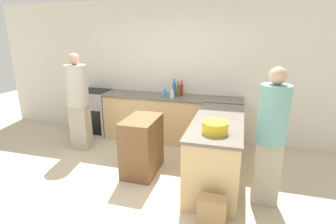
{
  "coord_description": "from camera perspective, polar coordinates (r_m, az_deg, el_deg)",
  "views": [
    {
      "loc": [
        1.27,
        -2.84,
        2.07
      ],
      "look_at": [
        0.27,
        0.7,
        0.97
      ],
      "focal_mm": 28.0,
      "sensor_mm": 36.0,
      "label": 1
    }
  ],
  "objects": [
    {
      "name": "ground_plane",
      "position": [
        3.73,
        -7.26,
        -17.12
      ],
      "size": [
        14.0,
        14.0,
        0.0
      ],
      "primitive_type": "plane",
      "color": "beige"
    },
    {
      "name": "wall_back",
      "position": [
        5.27,
        1.74,
        8.82
      ],
      "size": [
        8.0,
        0.06,
        2.7
      ],
      "color": "silver",
      "rests_on": "ground_plane"
    },
    {
      "name": "counter_back",
      "position": [
        5.16,
        0.77,
        -1.47
      ],
      "size": [
        2.7,
        0.62,
        0.92
      ],
      "color": "#D6B27A",
      "rests_on": "ground_plane"
    },
    {
      "name": "counter_peninsula",
      "position": [
        3.89,
        10.58,
        -8.0
      ],
      "size": [
        0.69,
        1.84,
        0.92
      ],
      "color": "#D6B27A",
      "rests_on": "ground_plane"
    },
    {
      "name": "range_oven",
      "position": [
        5.81,
        -15.42,
        0.01
      ],
      "size": [
        0.64,
        0.6,
        0.93
      ],
      "color": "#ADADB2",
      "rests_on": "ground_plane"
    },
    {
      "name": "island_table",
      "position": [
        4.04,
        -5.66,
        -7.27
      ],
      "size": [
        0.46,
        0.74,
        0.87
      ],
      "color": "brown",
      "rests_on": "ground_plane"
    },
    {
      "name": "mixing_bowl",
      "position": [
        3.2,
        10.22,
        -3.29
      ],
      "size": [
        0.31,
        0.31,
        0.14
      ],
      "color": "yellow",
      "rests_on": "counter_peninsula"
    },
    {
      "name": "water_bottle_blue",
      "position": [
        5.12,
        1.38,
        5.15
      ],
      "size": [
        0.07,
        0.07,
        0.32
      ],
      "color": "#386BB7",
      "rests_on": "counter_back"
    },
    {
      "name": "olive_oil_bottle",
      "position": [
        4.99,
        2.2,
        4.73
      ],
      "size": [
        0.06,
        0.06,
        0.29
      ],
      "color": "#475B1E",
      "rests_on": "counter_back"
    },
    {
      "name": "hot_sauce_bottle",
      "position": [
        5.08,
        2.99,
        4.91
      ],
      "size": [
        0.06,
        0.06,
        0.29
      ],
      "color": "red",
      "rests_on": "counter_back"
    },
    {
      "name": "vinegar_bottle_clear",
      "position": [
        4.86,
        0.9,
        3.88
      ],
      "size": [
        0.08,
        0.08,
        0.18
      ],
      "color": "silver",
      "rests_on": "counter_back"
    },
    {
      "name": "dish_soap_bottle",
      "position": [
        4.9,
        -0.68,
        4.07
      ],
      "size": [
        0.06,
        0.06,
        0.2
      ],
      "color": "#338CBF",
      "rests_on": "counter_back"
    },
    {
      "name": "person_by_range",
      "position": [
        4.93,
        -19.0,
        2.62
      ],
      "size": [
        0.38,
        0.38,
        1.76
      ],
      "color": "#ADA38E",
      "rests_on": "ground_plane"
    },
    {
      "name": "person_at_peninsula",
      "position": [
        3.33,
        21.48,
        -4.46
      ],
      "size": [
        0.34,
        0.34,
        1.72
      ],
      "color": "#ADA38E",
      "rests_on": "ground_plane"
    },
    {
      "name": "paper_bag",
      "position": [
        3.11,
        9.51,
        -20.85
      ],
      "size": [
        0.31,
        0.18,
        0.37
      ],
      "color": "#A88456",
      "rests_on": "ground_plane"
    }
  ]
}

